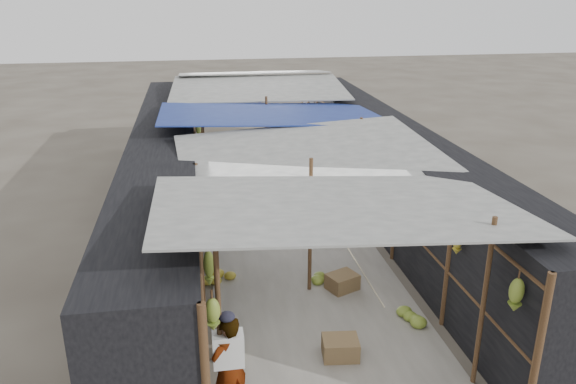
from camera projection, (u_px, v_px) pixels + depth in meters
aisle_slab at (281, 219)px, 13.86m from camera, size 3.60×16.00×0.02m
stall_left at (166, 181)px, 13.05m from camera, size 1.40×15.00×2.30m
stall_right at (388, 169)px, 13.90m from camera, size 1.40×15.00×2.30m
crate_near at (340, 348)px, 8.63m from camera, size 0.59×0.50×0.33m
crate_mid at (342, 282)px, 10.57m from camera, size 0.67×0.61×0.32m
crate_back at (249, 213)px, 13.89m from camera, size 0.42×0.34×0.26m
black_basin at (314, 165)px, 17.82m from camera, size 0.59×0.59×0.18m
vendor_elderly at (229, 366)px, 7.31m from camera, size 0.64×0.59×1.48m
shopper_blue at (242, 184)px, 13.76m from camera, size 1.03×0.94×1.72m
vendor_seated at (289, 150)px, 17.92m from camera, size 0.41×0.68×1.02m
market_canopy at (279, 121)px, 13.36m from camera, size 5.62×15.20×2.77m
hanging_bananas at (287, 158)px, 12.98m from camera, size 3.96×14.15×0.79m
floor_bananas at (294, 230)px, 12.88m from camera, size 4.04×9.73×0.34m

